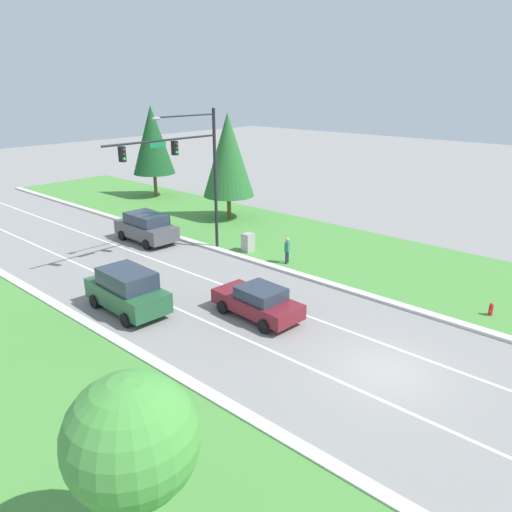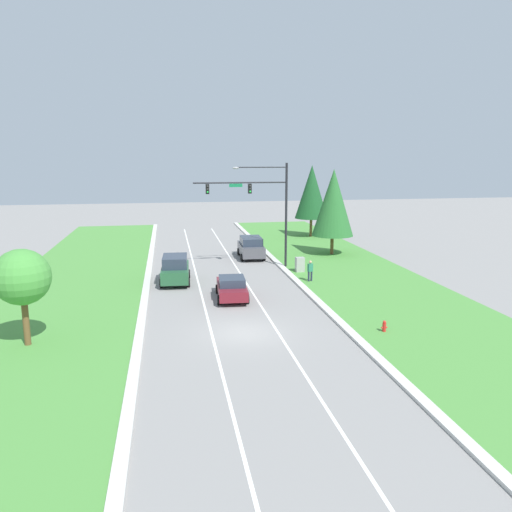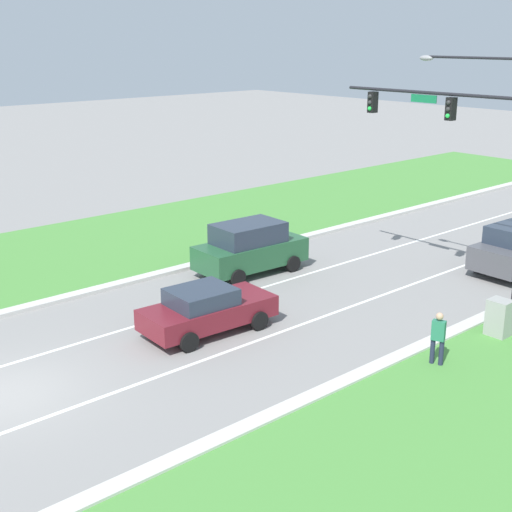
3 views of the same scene
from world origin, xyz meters
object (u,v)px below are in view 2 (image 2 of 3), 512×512
object	(u,v)px
burgundy_sedan	(232,287)
conifer_near_right_tree	(312,192)
fire_hydrant	(384,327)
conifer_far_right_tree	(333,203)
pedestrian	(310,270)
oak_near_left_tree	(22,278)
forest_suv	(175,269)
traffic_signal_mast	(262,200)
graphite_suv	(251,247)
utility_cabinet	(300,265)

from	to	relation	value
burgundy_sedan	conifer_near_right_tree	xyz separation A→B (m)	(12.68, 24.48, 4.58)
fire_hydrant	conifer_far_right_tree	world-z (taller)	conifer_far_right_tree
pedestrian	oak_near_left_tree	distance (m)	20.68
pedestrian	burgundy_sedan	bearing A→B (deg)	8.04
forest_suv	conifer_near_right_tree	world-z (taller)	conifer_near_right_tree
pedestrian	traffic_signal_mast	bearing A→B (deg)	-83.10
pedestrian	graphite_suv	bearing A→B (deg)	-93.96
burgundy_sedan	forest_suv	distance (m)	6.26
graphite_suv	oak_near_left_tree	xyz separation A→B (m)	(-14.90, -20.23, 2.55)
conifer_near_right_tree	pedestrian	bearing A→B (deg)	-106.41
traffic_signal_mast	burgundy_sedan	distance (m)	10.91
graphite_suv	conifer_near_right_tree	size ratio (longest dim) A/B	0.58
traffic_signal_mast	forest_suv	xyz separation A→B (m)	(-7.40, -3.83, -4.83)
fire_hydrant	burgundy_sedan	bearing A→B (deg)	132.21
graphite_suv	conifer_near_right_tree	xyz separation A→B (m)	(9.09, 10.97, 4.34)
oak_near_left_tree	conifer_far_right_tree	bearing A→B (deg)	41.42
burgundy_sedan	graphite_suv	bearing A→B (deg)	78.41
utility_cabinet	conifer_near_right_tree	world-z (taller)	conifer_near_right_tree
graphite_suv	utility_cabinet	xyz separation A→B (m)	(2.96, -6.78, -0.39)
traffic_signal_mast	utility_cabinet	xyz separation A→B (m)	(2.83, -2.16, -5.26)
traffic_signal_mast	fire_hydrant	xyz separation A→B (m)	(3.60, -16.97, -5.55)
traffic_signal_mast	oak_near_left_tree	world-z (taller)	traffic_signal_mast
fire_hydrant	conifer_near_right_tree	distance (m)	33.37
utility_cabinet	forest_suv	bearing A→B (deg)	-170.72
graphite_suv	burgundy_sedan	size ratio (longest dim) A/B	1.08
graphite_suv	fire_hydrant	size ratio (longest dim) A/B	6.99
traffic_signal_mast	utility_cabinet	bearing A→B (deg)	-37.39
forest_suv	fire_hydrant	world-z (taller)	forest_suv
forest_suv	oak_near_left_tree	world-z (taller)	oak_near_left_tree
graphite_suv	pedestrian	bearing A→B (deg)	-71.80
burgundy_sedan	forest_suv	world-z (taller)	forest_suv
traffic_signal_mast	pedestrian	size ratio (longest dim) A/B	5.29
graphite_suv	burgundy_sedan	bearing A→B (deg)	-102.79
conifer_near_right_tree	oak_near_left_tree	size ratio (longest dim) A/B	1.69
traffic_signal_mast	conifer_near_right_tree	xyz separation A→B (m)	(8.95, 15.59, -0.53)
graphite_suv	pedestrian	distance (m)	10.45
utility_cabinet	fire_hydrant	size ratio (longest dim) A/B	1.82
fire_hydrant	forest_suv	bearing A→B (deg)	129.93
oak_near_left_tree	conifer_far_right_tree	world-z (taller)	conifer_far_right_tree
burgundy_sedan	fire_hydrant	world-z (taller)	burgundy_sedan
traffic_signal_mast	conifer_far_right_tree	xyz separation A→B (m)	(7.87, 4.61, -0.78)
fire_hydrant	oak_near_left_tree	bearing A→B (deg)	175.82
utility_cabinet	pedestrian	bearing A→B (deg)	-91.19
pedestrian	oak_near_left_tree	world-z (taller)	oak_near_left_tree
traffic_signal_mast	pedestrian	bearing A→B (deg)	-63.05
burgundy_sedan	fire_hydrant	size ratio (longest dim) A/B	6.49
utility_cabinet	fire_hydrant	world-z (taller)	utility_cabinet
forest_suv	conifer_far_right_tree	xyz separation A→B (m)	(15.27, 8.44, 4.04)
graphite_suv	conifer_far_right_tree	distance (m)	8.99
conifer_far_right_tree	conifer_near_right_tree	bearing A→B (deg)	84.41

